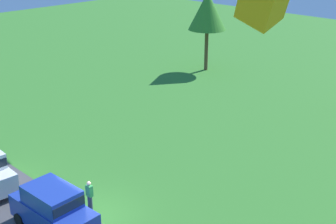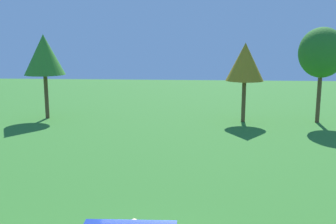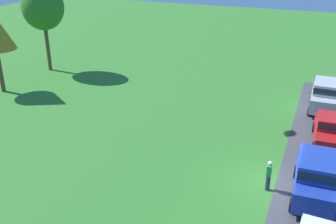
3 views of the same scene
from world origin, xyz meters
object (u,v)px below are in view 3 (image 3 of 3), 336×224
at_px(car_suv_mid_row, 315,176).
at_px(tree_right_of_center, 43,7).
at_px(car_sedan_by_flagpole, 330,129).
at_px(person_beside_suv, 269,175).
at_px(car_suv_near_entrance, 325,94).

distance_m(car_suv_mid_row, tree_right_of_center, 29.32).
distance_m(car_sedan_by_flagpole, tree_right_of_center, 27.74).
height_order(car_suv_mid_row, car_sedan_by_flagpole, car_suv_mid_row).
relative_size(car_sedan_by_flagpole, tree_right_of_center, 0.53).
bearing_deg(car_sedan_by_flagpole, person_beside_suv, 157.38).
relative_size(person_beside_suv, tree_right_of_center, 0.20).
xyz_separation_m(car_sedan_by_flagpole, person_beside_suv, (-6.62, 2.76, -0.16)).
bearing_deg(tree_right_of_center, car_suv_mid_row, -115.88).
xyz_separation_m(car_suv_mid_row, person_beside_suv, (-0.18, 2.22, -0.42)).
bearing_deg(car_suv_mid_row, person_beside_suv, 94.52).
bearing_deg(car_sedan_by_flagpole, car_suv_near_entrance, 5.48).
relative_size(car_sedan_by_flagpole, person_beside_suv, 2.63).
bearing_deg(car_suv_near_entrance, car_suv_mid_row, -179.95).
bearing_deg(person_beside_suv, car_suv_mid_row, -85.48).
relative_size(car_suv_mid_row, car_suv_near_entrance, 1.01).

